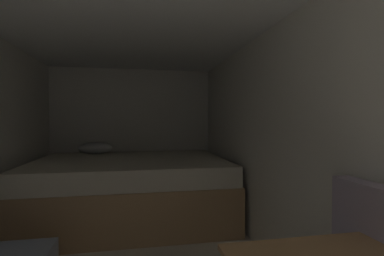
% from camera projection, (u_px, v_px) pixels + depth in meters
% --- Properties ---
extents(wall_back, '(2.66, 0.05, 2.13)m').
position_uv_depth(wall_back, '(133.00, 134.00, 4.63)').
color(wall_back, silver).
rests_on(wall_back, ground).
extents(wall_right, '(0.05, 5.00, 2.13)m').
position_uv_depth(wall_right, '(282.00, 146.00, 2.40)').
color(wall_right, silver).
rests_on(wall_right, ground).
extents(ceiling_slab, '(2.66, 5.00, 0.05)m').
position_uv_depth(ceiling_slab, '(125.00, 6.00, 2.12)').
color(ceiling_slab, white).
rests_on(ceiling_slab, wall_left).
extents(bed, '(2.44, 1.83, 0.96)m').
position_uv_depth(bed, '(131.00, 188.00, 3.68)').
color(bed, tan).
rests_on(bed, ground).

